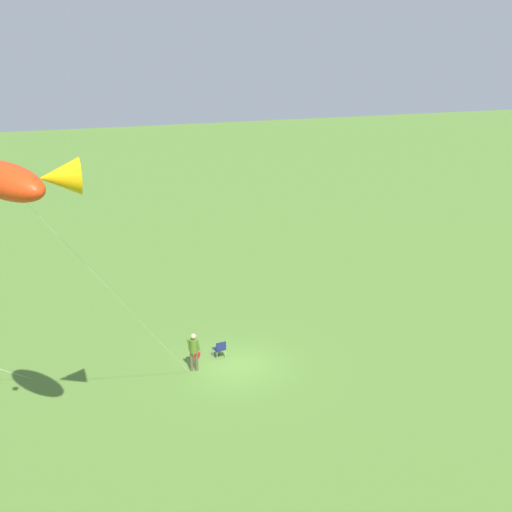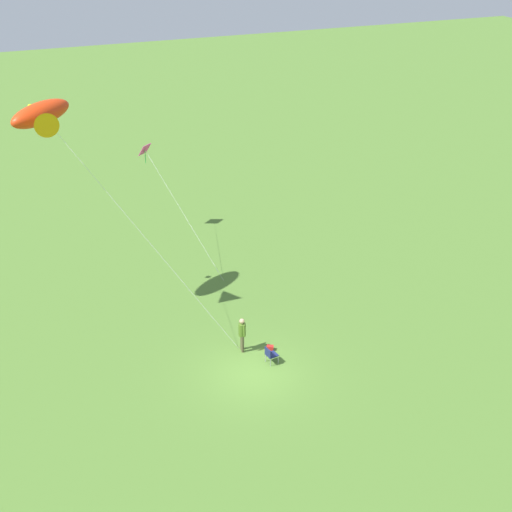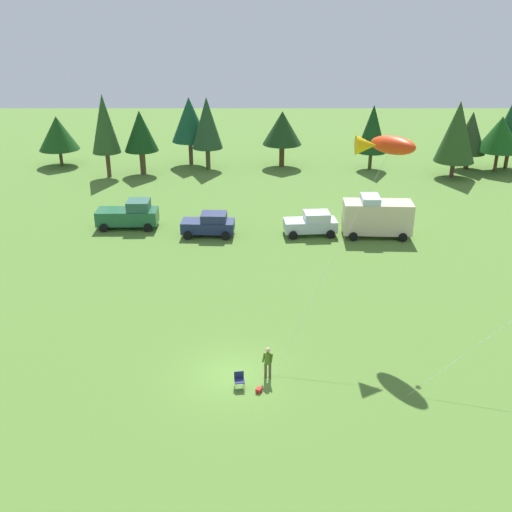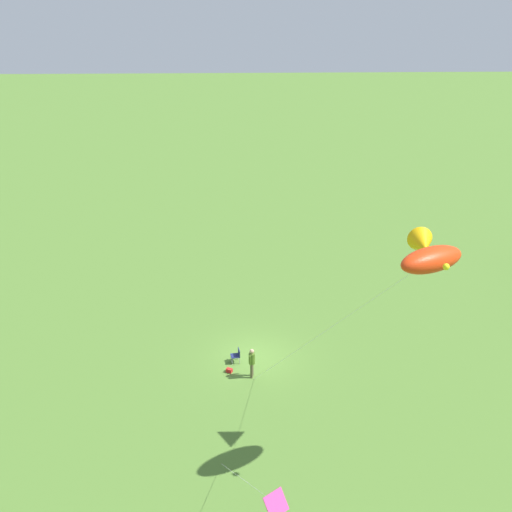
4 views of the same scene
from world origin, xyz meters
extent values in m
plane|color=#4E752C|center=(0.00, 0.00, 0.00)|extent=(160.00, 160.00, 0.00)
cylinder|color=#4E492F|center=(1.98, -0.21, 0.42)|extent=(0.14, 0.14, 0.85)
cylinder|color=#4E492F|center=(1.76, -0.17, 0.42)|extent=(0.14, 0.14, 0.85)
cylinder|color=#46671E|center=(1.87, -0.19, 1.16)|extent=(0.40, 0.40, 0.62)
sphere|color=tan|center=(1.87, -0.19, 1.62)|extent=(0.24, 0.24, 0.24)
cylinder|color=#46671E|center=(2.05, -0.29, 1.19)|extent=(0.17, 0.12, 0.56)
cylinder|color=#46671E|center=(1.66, -0.21, 1.19)|extent=(0.20, 0.12, 0.56)
cube|color=#1A224F|center=(0.47, -1.09, 0.42)|extent=(0.55, 0.55, 0.04)
cube|color=#1A224F|center=(0.43, -0.87, 0.62)|extent=(0.48, 0.12, 0.40)
cylinder|color=#A5A8AD|center=(0.71, -1.26, 0.21)|extent=(0.03, 0.03, 0.42)
cylinder|color=#A5A8AD|center=(0.30, -1.33, 0.21)|extent=(0.03, 0.03, 0.42)
cylinder|color=#A5A8AD|center=(0.64, -0.85, 0.21)|extent=(0.03, 0.03, 0.42)
cylinder|color=#A5A8AD|center=(0.23, -0.92, 0.21)|extent=(0.03, 0.03, 0.42)
cube|color=red|center=(1.42, -1.42, 0.11)|extent=(0.34, 0.39, 0.22)
ellipsoid|color=red|center=(8.73, 6.77, 10.29)|extent=(2.78, 3.40, 1.25)
cone|color=#EEB00B|center=(7.29, 6.77, 10.29)|extent=(1.13, 1.07, 1.07)
sphere|color=yellow|center=(9.62, 7.10, 10.40)|extent=(0.26, 0.26, 0.26)
cylinder|color=silver|center=(5.43, 3.34, 5.14)|extent=(6.62, 6.87, 10.29)
cylinder|color=#4C3823|center=(2.13, -0.09, 0.00)|extent=(0.04, 0.04, 0.01)
cube|color=#DE3E92|center=(16.49, 0.33, 5.38)|extent=(0.84, 0.89, 0.67)
cylinder|color=silver|center=(12.55, -0.69, 2.69)|extent=(7.89, 2.05, 5.39)
cylinder|color=#4C3823|center=(8.61, -1.71, 0.00)|extent=(0.04, 0.04, 0.01)
camera|label=1|loc=(8.59, 27.13, 14.33)|focal=50.00mm
camera|label=2|loc=(-24.01, 9.79, 19.10)|focal=50.00mm
camera|label=3|loc=(1.28, -25.56, 17.68)|focal=42.00mm
camera|label=4|loc=(33.69, -0.74, 22.50)|focal=50.00mm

